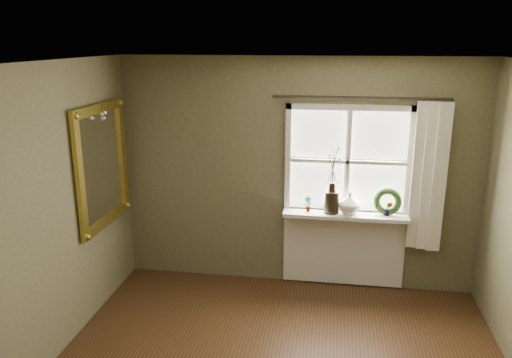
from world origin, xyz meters
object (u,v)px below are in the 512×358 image
(cream_vase, at_px, (350,203))
(wreath, at_px, (387,204))
(gilt_mirror, at_px, (102,165))
(dark_jug, at_px, (332,202))

(cream_vase, height_order, wreath, wreath)
(wreath, height_order, gilt_mirror, gilt_mirror)
(dark_jug, height_order, cream_vase, dark_jug)
(cream_vase, xyz_separation_m, gilt_mirror, (-2.56, -0.57, 0.47))
(gilt_mirror, bearing_deg, cream_vase, 12.52)
(dark_jug, height_order, gilt_mirror, gilt_mirror)
(cream_vase, bearing_deg, gilt_mirror, -167.48)
(wreath, relative_size, gilt_mirror, 0.24)
(dark_jug, height_order, wreath, wreath)
(dark_jug, bearing_deg, gilt_mirror, -166.48)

